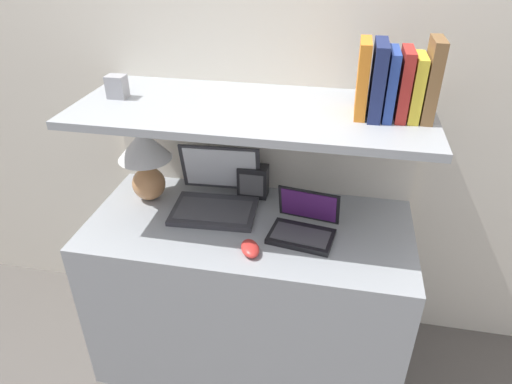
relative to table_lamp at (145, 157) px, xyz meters
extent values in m
cube|color=silver|center=(0.44, 0.25, 0.29)|extent=(6.00, 0.05, 2.40)
cube|color=#999EA3|center=(0.44, -0.11, -0.55)|extent=(1.25, 0.58, 0.72)
cube|color=silver|center=(0.44, 0.20, -0.34)|extent=(1.25, 0.04, 1.14)
cube|color=#999EA3|center=(0.44, -0.04, 0.24)|extent=(1.25, 0.52, 0.03)
ellipsoid|color=#B27A4C|center=(0.00, 0.00, -0.12)|extent=(0.14, 0.14, 0.14)
cylinder|color=tan|center=(0.00, 0.00, -0.03)|extent=(0.02, 0.02, 0.05)
cone|color=silver|center=(0.00, 0.00, 0.06)|extent=(0.21, 0.21, 0.12)
cube|color=#333338|center=(0.29, -0.06, -0.18)|extent=(0.34, 0.25, 0.02)
cube|color=#47474C|center=(0.30, -0.07, -0.17)|extent=(0.30, 0.18, 0.00)
cube|color=#333338|center=(0.29, 0.09, -0.06)|extent=(0.33, 0.08, 0.22)
cube|color=white|center=(0.29, 0.08, -0.06)|extent=(0.30, 0.07, 0.19)
cube|color=black|center=(0.65, -0.16, -0.18)|extent=(0.25, 0.19, 0.02)
cube|color=#47474C|center=(0.65, -0.17, -0.17)|extent=(0.22, 0.14, 0.00)
cube|color=black|center=(0.67, -0.07, -0.10)|extent=(0.24, 0.08, 0.14)
cube|color=#4C1E60|center=(0.67, -0.07, -0.10)|extent=(0.21, 0.06, 0.12)
ellipsoid|color=red|center=(0.49, -0.28, -0.17)|extent=(0.10, 0.12, 0.03)
cube|color=black|center=(0.42, 0.11, -0.12)|extent=(0.12, 0.07, 0.14)
cube|color=#59595B|center=(0.42, 0.07, -0.12)|extent=(0.10, 0.00, 0.10)
cube|color=brown|center=(1.02, -0.04, 0.39)|extent=(0.04, 0.14, 0.26)
cube|color=gold|center=(0.98, -0.04, 0.36)|extent=(0.03, 0.14, 0.20)
cube|color=#A82823|center=(0.94, -0.04, 0.37)|extent=(0.03, 0.15, 0.22)
cube|color=#284293|center=(0.90, -0.04, 0.37)|extent=(0.03, 0.16, 0.22)
cube|color=navy|center=(0.86, -0.04, 0.38)|extent=(0.04, 0.17, 0.24)
cube|color=orange|center=(0.81, -0.04, 0.38)|extent=(0.04, 0.15, 0.24)
cube|color=#99999E|center=(-0.05, -0.04, 0.30)|extent=(0.07, 0.05, 0.08)
camera|label=1|loc=(0.75, -1.52, 0.82)|focal=32.00mm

